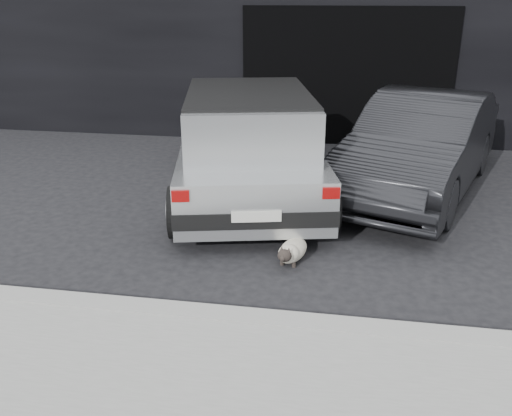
% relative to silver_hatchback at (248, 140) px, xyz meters
% --- Properties ---
extents(ground, '(80.00, 80.00, 0.00)m').
position_rel_silver_hatchback_xyz_m(ground, '(0.34, -0.76, -0.86)').
color(ground, black).
rests_on(ground, ground).
extents(building_facade, '(34.00, 4.00, 5.00)m').
position_rel_silver_hatchback_xyz_m(building_facade, '(1.34, 5.24, 1.64)').
color(building_facade, black).
rests_on(building_facade, ground).
extents(garage_opening, '(4.00, 0.10, 2.60)m').
position_rel_silver_hatchback_xyz_m(garage_opening, '(1.34, 3.23, 0.44)').
color(garage_opening, black).
rests_on(garage_opening, ground).
extents(curb, '(18.00, 0.25, 0.12)m').
position_rel_silver_hatchback_xyz_m(curb, '(1.34, -3.36, -0.80)').
color(curb, gray).
rests_on(curb, ground).
extents(silver_hatchback, '(2.82, 4.56, 1.57)m').
position_rel_silver_hatchback_xyz_m(silver_hatchback, '(0.00, 0.00, 0.00)').
color(silver_hatchback, silver).
rests_on(silver_hatchback, ground).
extents(second_car, '(2.97, 4.68, 1.46)m').
position_rel_silver_hatchback_xyz_m(second_car, '(2.50, 0.63, -0.13)').
color(second_car, black).
rests_on(second_car, ground).
extents(cat_siamese, '(0.40, 0.81, 0.28)m').
position_rel_silver_hatchback_xyz_m(cat_siamese, '(0.85, -2.03, -0.73)').
color(cat_siamese, beige).
rests_on(cat_siamese, ground).
extents(cat_white, '(0.81, 0.49, 0.41)m').
position_rel_silver_hatchback_xyz_m(cat_white, '(-0.21, -1.26, -0.66)').
color(cat_white, white).
rests_on(cat_white, ground).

